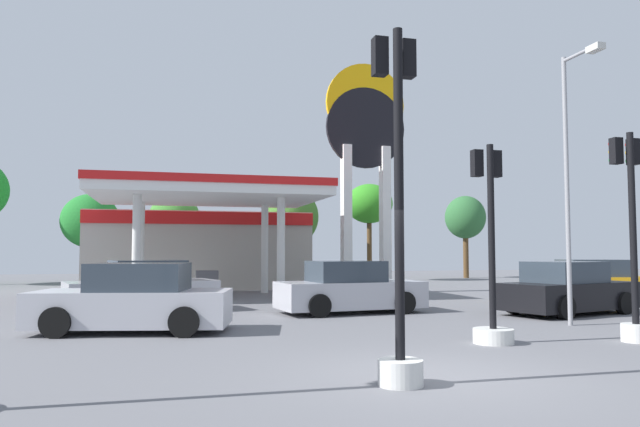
{
  "coord_description": "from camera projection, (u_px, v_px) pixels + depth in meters",
  "views": [
    {
      "loc": [
        -3.97,
        -8.46,
        1.91
      ],
      "look_at": [
        1.35,
        11.88,
        3.24
      ],
      "focal_mm": 33.41,
      "sensor_mm": 36.0,
      "label": 1
    }
  ],
  "objects": [
    {
      "name": "car_1",
      "position": [
        350.0,
        289.0,
        18.4
      ],
      "size": [
        4.66,
        2.44,
        1.6
      ],
      "color": "black",
      "rests_on": "ground"
    },
    {
      "name": "ground_plane",
      "position": [
        432.0,
        376.0,
        9.05
      ],
      "size": [
        90.0,
        90.0,
        0.0
      ],
      "primitive_type": "plane",
      "color": "slate",
      "rests_on": "ground"
    },
    {
      "name": "tree_3",
      "position": [
        290.0,
        217.0,
        37.08
      ],
      "size": [
        3.58,
        3.58,
        5.88
      ],
      "color": "brown",
      "rests_on": "ground"
    },
    {
      "name": "station_pole_sign",
      "position": [
        366.0,
        149.0,
        27.61
      ],
      "size": [
        3.78,
        0.56,
        10.65
      ],
      "color": "white",
      "rests_on": "ground"
    },
    {
      "name": "traffic_signal_1",
      "position": [
        491.0,
        281.0,
        12.4
      ],
      "size": [
        0.83,
        0.83,
        4.15
      ],
      "color": "silver",
      "rests_on": "ground"
    },
    {
      "name": "car_2",
      "position": [
        588.0,
        283.0,
        22.25
      ],
      "size": [
        4.74,
        2.82,
        1.59
      ],
      "color": "black",
      "rests_on": "ground"
    },
    {
      "name": "car_4",
      "position": [
        568.0,
        290.0,
        18.05
      ],
      "size": [
        4.77,
        3.01,
        1.59
      ],
      "color": "black",
      "rests_on": "ground"
    },
    {
      "name": "corner_streetlamp",
      "position": [
        571.0,
        162.0,
        15.33
      ],
      "size": [
        0.24,
        1.48,
        7.02
      ],
      "color": "gray",
      "rests_on": "ground"
    },
    {
      "name": "gas_station",
      "position": [
        199.0,
        244.0,
        30.49
      ],
      "size": [
        10.92,
        13.83,
        4.68
      ],
      "color": "#ADA89E",
      "rests_on": "ground"
    },
    {
      "name": "traffic_signal_3",
      "position": [
        632.0,
        259.0,
        12.64
      ],
      "size": [
        0.65,
        0.66,
        4.45
      ],
      "color": "silver",
      "rests_on": "ground"
    },
    {
      "name": "tree_1",
      "position": [
        90.0,
        221.0,
        34.81
      ],
      "size": [
        3.34,
        3.34,
        5.24
      ],
      "color": "brown",
      "rests_on": "ground"
    },
    {
      "name": "tree_2",
      "position": [
        174.0,
        217.0,
        36.63
      ],
      "size": [
        3.06,
        3.06,
        5.37
      ],
      "color": "brown",
      "rests_on": "ground"
    },
    {
      "name": "car_3",
      "position": [
        133.0,
        301.0,
        14.03
      ],
      "size": [
        4.83,
        2.82,
        1.62
      ],
      "color": "black",
      "rests_on": "ground"
    },
    {
      "name": "car_0",
      "position": [
        143.0,
        289.0,
        18.66
      ],
      "size": [
        4.85,
        3.0,
        1.62
      ],
      "color": "black",
      "rests_on": "ground"
    },
    {
      "name": "traffic_signal_2",
      "position": [
        398.0,
        248.0,
        8.6
      ],
      "size": [
        0.65,
        0.68,
        5.18
      ],
      "color": "silver",
      "rests_on": "ground"
    },
    {
      "name": "tree_4",
      "position": [
        369.0,
        204.0,
        38.45
      ],
      "size": [
        3.03,
        3.03,
        6.24
      ],
      "color": "brown",
      "rests_on": "ground"
    },
    {
      "name": "tree_5",
      "position": [
        465.0,
        218.0,
        42.42
      ],
      "size": [
        2.88,
        2.88,
        5.84
      ],
      "color": "brown",
      "rests_on": "ground"
    }
  ]
}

